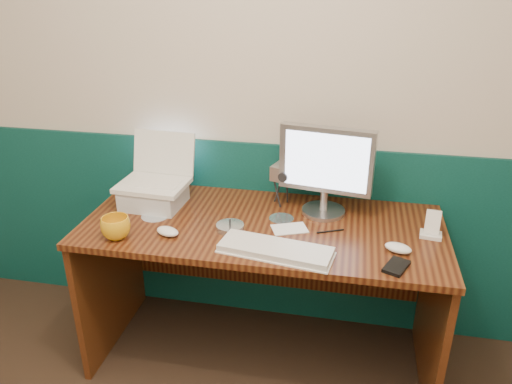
% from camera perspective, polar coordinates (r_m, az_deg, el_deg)
% --- Properties ---
extents(back_wall, '(3.50, 0.04, 2.50)m').
position_cam_1_polar(back_wall, '(2.42, -0.32, 11.32)').
color(back_wall, beige).
rests_on(back_wall, ground).
extents(wainscot, '(3.48, 0.02, 1.00)m').
position_cam_1_polar(wainscot, '(2.67, -0.34, -4.60)').
color(wainscot, '#073431').
rests_on(wainscot, ground).
extents(desk, '(1.60, 0.70, 0.75)m').
position_cam_1_polar(desk, '(2.43, 0.71, -11.47)').
color(desk, '#331309').
rests_on(desk, ground).
extents(laptop_riser, '(0.28, 0.24, 0.09)m').
position_cam_1_polar(laptop_riser, '(2.42, -11.60, -0.47)').
color(laptop_riser, silver).
rests_on(laptop_riser, desk).
extents(laptop, '(0.33, 0.26, 0.26)m').
position_cam_1_polar(laptop, '(2.36, -11.96, 3.45)').
color(laptop, silver).
rests_on(laptop, laptop_riser).
extents(monitor, '(0.43, 0.18, 0.42)m').
position_cam_1_polar(monitor, '(2.26, 7.98, 2.41)').
color(monitor, '#A4A4A9').
rests_on(monitor, desk).
extents(keyboard, '(0.47, 0.22, 0.03)m').
position_cam_1_polar(keyboard, '(2.00, 2.25, -6.68)').
color(keyboard, silver).
rests_on(keyboard, desk).
extents(mouse_right, '(0.12, 0.10, 0.04)m').
position_cam_1_polar(mouse_right, '(2.08, 15.94, -6.17)').
color(mouse_right, silver).
rests_on(mouse_right, desk).
extents(mouse_left, '(0.12, 0.10, 0.04)m').
position_cam_1_polar(mouse_left, '(2.16, -10.08, -4.46)').
color(mouse_left, silver).
rests_on(mouse_left, desk).
extents(mug, '(0.16, 0.16, 0.10)m').
position_cam_1_polar(mug, '(2.17, -15.74, -3.95)').
color(mug, orange).
rests_on(mug, desk).
extents(camcorder, '(0.12, 0.14, 0.19)m').
position_cam_1_polar(camcorder, '(2.37, 2.89, 0.75)').
color(camcorder, '#A8A8AC').
rests_on(camcorder, desk).
extents(cd_spindle, '(0.12, 0.12, 0.03)m').
position_cam_1_polar(cd_spindle, '(2.17, -2.98, -4.03)').
color(cd_spindle, '#ADB6BD').
rests_on(cd_spindle, desk).
extents(cd_loose_a, '(0.13, 0.13, 0.00)m').
position_cam_1_polar(cd_loose_a, '(2.33, -11.46, -2.73)').
color(cd_loose_a, silver).
rests_on(cd_loose_a, desk).
extents(cd_loose_b, '(0.11, 0.11, 0.00)m').
position_cam_1_polar(cd_loose_b, '(2.27, 2.92, -3.01)').
color(cd_loose_b, silver).
rests_on(cd_loose_b, desk).
extents(pen, '(0.12, 0.06, 0.01)m').
position_cam_1_polar(pen, '(2.18, 8.48, -4.45)').
color(pen, black).
rests_on(pen, desk).
extents(papers, '(0.18, 0.15, 0.00)m').
position_cam_1_polar(papers, '(2.18, 3.85, -4.22)').
color(papers, silver).
rests_on(papers, desk).
extents(dock, '(0.10, 0.08, 0.02)m').
position_cam_1_polar(dock, '(2.24, 19.33, -4.65)').
color(dock, silver).
rests_on(dock, desk).
extents(music_player, '(0.06, 0.04, 0.11)m').
position_cam_1_polar(music_player, '(2.22, 19.55, -3.27)').
color(music_player, white).
rests_on(music_player, dock).
extents(pda, '(0.11, 0.14, 0.01)m').
position_cam_1_polar(pda, '(1.98, 15.74, -8.19)').
color(pda, black).
rests_on(pda, desk).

